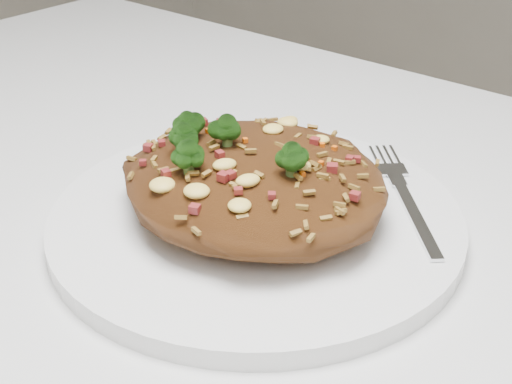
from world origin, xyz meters
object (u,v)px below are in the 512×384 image
(dining_table, at_px, (220,364))
(fork, at_px, (408,201))
(fried_rice, at_px, (255,171))
(plate, at_px, (256,219))

(dining_table, xyz_separation_m, fork, (0.07, 0.12, 0.11))
(dining_table, height_order, fork, fork)
(fried_rice, bearing_deg, plate, 46.29)
(fried_rice, relative_size, fork, 1.47)
(plate, bearing_deg, dining_table, -82.59)
(plate, relative_size, fork, 2.26)
(fried_rice, bearing_deg, dining_table, -81.90)
(plate, xyz_separation_m, fried_rice, (-0.00, -0.00, 0.04))
(dining_table, bearing_deg, plate, 97.41)
(fried_rice, xyz_separation_m, fork, (0.08, 0.08, -0.03))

